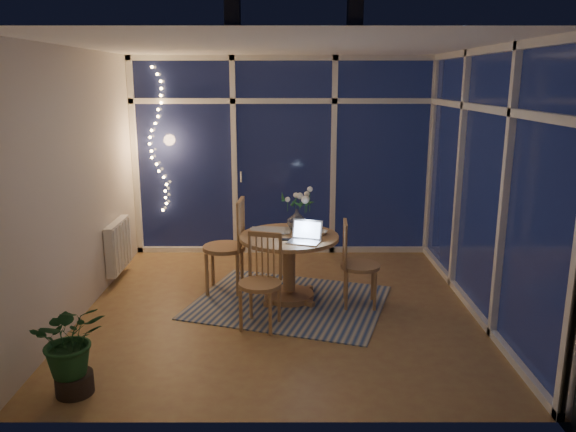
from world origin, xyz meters
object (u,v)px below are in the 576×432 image
object	(u,v)px
dining_table	(289,268)
chair_left	(224,245)
potted_plant	(71,347)
chair_front	(260,282)
flower_vase	(297,220)
laptop	(304,232)
chair_right	(360,264)

from	to	relation	value
dining_table	chair_left	size ratio (longest dim) A/B	0.98
dining_table	potted_plant	size ratio (longest dim) A/B	1.37
chair_front	potted_plant	distance (m)	1.77
dining_table	potted_plant	distance (m)	2.46
chair_left	flower_vase	distance (m)	0.84
chair_front	laptop	size ratio (longest dim) A/B	2.93
potted_plant	chair_right	bearing A→B (deg)	35.71
chair_left	chair_right	distance (m)	1.50
chair_left	chair_right	world-z (taller)	chair_left
laptop	potted_plant	xyz separation A→B (m)	(-1.76, -1.59, -0.44)
chair_right	potted_plant	bearing A→B (deg)	129.40
dining_table	flower_vase	xyz separation A→B (m)	(0.08, 0.24, 0.46)
chair_front	chair_right	bearing A→B (deg)	43.00
laptop	chair_front	bearing A→B (deg)	-115.80
chair_left	chair_front	distance (m)	1.04
chair_left	laptop	xyz separation A→B (m)	(0.86, -0.51, 0.29)
dining_table	chair_left	distance (m)	0.77
chair_left	dining_table	bearing A→B (deg)	74.66
chair_right	laptop	distance (m)	0.70
chair_right	flower_vase	bearing A→B (deg)	60.88
laptop	flower_vase	distance (m)	0.52
chair_right	potted_plant	xyz separation A→B (m)	(-2.35, -1.69, -0.08)
chair_left	potted_plant	xyz separation A→B (m)	(-0.90, -2.10, -0.15)
flower_vase	potted_plant	size ratio (longest dim) A/B	0.28
laptop	chair_left	bearing A→B (deg)	167.95
chair_front	laptop	xyz separation A→B (m)	(0.42, 0.43, 0.37)
chair_right	flower_vase	distance (m)	0.85
dining_table	chair_right	xyz separation A→B (m)	(0.73, -0.18, 0.10)
chair_right	chair_front	distance (m)	1.14
chair_left	flower_vase	world-z (taller)	chair_left
chair_front	laptop	world-z (taller)	laptop
chair_front	chair_left	bearing A→B (deg)	130.40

